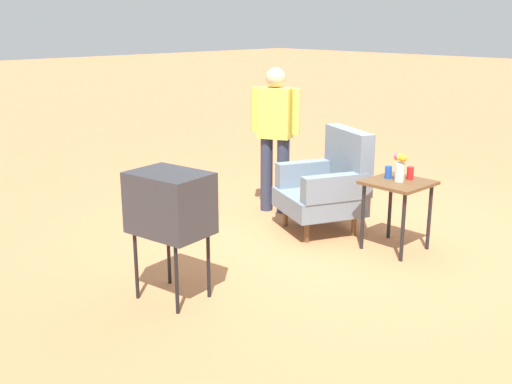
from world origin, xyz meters
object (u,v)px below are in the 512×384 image
object	(u,v)px
armchair	(329,184)
side_table	(398,192)
person_standing	(275,131)
soda_can_blue	(388,172)
tv_on_stand	(170,204)
soda_can_red	(410,173)
flower_vase	(400,166)

from	to	relation	value
armchair	side_table	bearing A→B (deg)	2.41
person_standing	soda_can_blue	size ratio (longest dim) A/B	13.44
person_standing	side_table	bearing A→B (deg)	-1.21
tv_on_stand	soda_can_red	world-z (taller)	tv_on_stand
person_standing	soda_can_blue	world-z (taller)	person_standing
armchair	tv_on_stand	bearing A→B (deg)	-84.22
side_table	tv_on_stand	bearing A→B (deg)	-105.18
armchair	soda_can_blue	distance (m)	0.73
armchair	flower_vase	distance (m)	0.89
flower_vase	soda_can_blue	bearing A→B (deg)	169.84
tv_on_stand	soda_can_red	size ratio (longest dim) A/B	8.44
armchair	flower_vase	bearing A→B (deg)	1.76
soda_can_red	flower_vase	world-z (taller)	flower_vase
tv_on_stand	person_standing	bearing A→B (deg)	115.69
soda_can_blue	person_standing	bearing A→B (deg)	179.29
person_standing	soda_can_red	size ratio (longest dim) A/B	13.44
flower_vase	tv_on_stand	bearing A→B (deg)	-105.52
tv_on_stand	person_standing	xyz separation A→B (m)	(-1.07, 2.23, 0.16)
soda_can_red	flower_vase	bearing A→B (deg)	-100.59
side_table	tv_on_stand	world-z (taller)	tv_on_stand
tv_on_stand	soda_can_blue	bearing A→B (deg)	78.06
tv_on_stand	person_standing	size ratio (longest dim) A/B	0.63
person_standing	soda_can_red	distance (m)	1.72
person_standing	soda_can_blue	distance (m)	1.55
side_table	soda_can_red	distance (m)	0.22
flower_vase	side_table	bearing A→B (deg)	142.80
person_standing	flower_vase	xyz separation A→B (m)	(1.68, -0.04, -0.11)
soda_can_red	flower_vase	size ratio (longest dim) A/B	0.46
side_table	flower_vase	bearing A→B (deg)	-37.20
side_table	flower_vase	distance (m)	0.25
armchair	soda_can_red	xyz separation A→B (m)	(0.85, 0.17, 0.24)
person_standing	tv_on_stand	bearing A→B (deg)	-64.31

